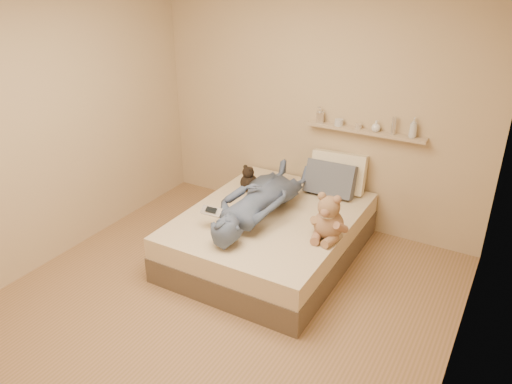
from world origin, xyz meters
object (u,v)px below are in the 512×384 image
Objects in this scene: teddy_bear at (328,220)px; person at (260,198)px; pillow_cream at (338,172)px; pillow_grey at (330,179)px; game_console at (212,211)px; wall_shelf at (365,131)px; bed at (270,235)px; dark_plush at (249,180)px.

teddy_bear is 0.71m from person.
pillow_grey is at bearing -101.81° from pillow_cream.
pillow_cream is (-0.29, 0.97, 0.02)m from teddy_bear.
game_console is 0.17× the size of wall_shelf.
dark_plush reaches higher than bed.
person is at bearing -48.32° from dark_plush.
pillow_cream is at bearing 63.16° from game_console.
dark_plush is at bearing -49.04° from person.
pillow_cream reaches higher than person.
game_console is 0.40× the size of pillow_grey.
teddy_bear is 1.53× the size of dark_plush.
person is 1.25m from wall_shelf.
teddy_bear is 1.01m from pillow_cream.
pillow_cream is at bearing -115.74° from person.
dark_plush is 0.56m from person.
person is at bearing -122.81° from wall_shelf.
teddy_bear reaches higher than pillow_grey.
pillow_grey is at bearing 24.33° from dark_plush.
dark_plush is (-0.45, 0.35, 0.35)m from bed.
bed is 3.45× the size of pillow_cream.
game_console is 1.48m from pillow_cream.
dark_plush is at bearing 155.53° from teddy_bear.
teddy_bear is at bearing -85.68° from wall_shelf.
pillow_cream is 1.10× the size of pillow_grey.
person is (-0.71, 0.08, 0.00)m from teddy_bear.
teddy_bear is at bearing -73.40° from pillow_cream.
pillow_cream is (0.79, 0.48, 0.08)m from dark_plush.
game_console is at bearing -123.75° from bed.
wall_shelf is (0.21, 0.08, 0.45)m from pillow_cream.
bed is 0.66m from dark_plush.
wall_shelf is at bearing 42.45° from pillow_grey.
person is (-0.42, -0.90, -0.02)m from pillow_cream.
wall_shelf reaches higher than person.
dark_plush is 0.23× the size of wall_shelf.
person is 1.24× the size of wall_shelf.
wall_shelf reaches higher than pillow_cream.
dark_plush is 0.93m from pillow_cream.
dark_plush is 0.51× the size of pillow_cream.
teddy_bear is at bearing -69.02° from pillow_grey.
bed is 1.58× the size of wall_shelf.
bed is at bearing 56.25° from game_console.
teddy_bear is at bearing -12.69° from bed.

